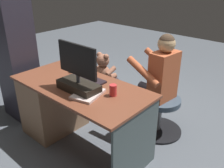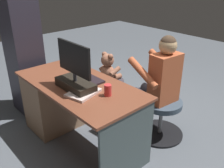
# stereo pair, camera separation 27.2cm
# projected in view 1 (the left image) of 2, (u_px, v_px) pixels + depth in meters

# --- Properties ---
(ground_plane) EXTENTS (10.00, 10.00, 0.00)m
(ground_plane) POSITION_uv_depth(u_px,v_px,m) (105.00, 130.00, 3.05)
(ground_plane) COLOR #575D65
(desk) EXTENTS (1.49, 0.72, 0.74)m
(desk) POSITION_uv_depth(u_px,v_px,m) (59.00, 102.00, 2.88)
(desk) COLOR brown
(desk) RESTS_ON ground_plane
(monitor) EXTENTS (0.48, 0.20, 0.46)m
(monitor) POSITION_uv_depth(u_px,v_px,m) (78.00, 78.00, 2.32)
(monitor) COLOR black
(monitor) RESTS_ON desk
(keyboard) EXTENTS (0.42, 0.14, 0.02)m
(keyboard) POSITION_uv_depth(u_px,v_px,m) (88.00, 79.00, 2.61)
(keyboard) COLOR black
(keyboard) RESTS_ON desk
(computer_mouse) EXTENTS (0.06, 0.10, 0.04)m
(computer_mouse) POSITION_uv_depth(u_px,v_px,m) (73.00, 70.00, 2.80)
(computer_mouse) COLOR #24302B
(computer_mouse) RESTS_ON desk
(cup) EXTENTS (0.07, 0.07, 0.11)m
(cup) POSITION_uv_depth(u_px,v_px,m) (113.00, 90.00, 2.26)
(cup) COLOR red
(cup) RESTS_ON desk
(tv_remote) EXTENTS (0.11, 0.15, 0.02)m
(tv_remote) POSITION_uv_depth(u_px,v_px,m) (72.00, 78.00, 2.62)
(tv_remote) COLOR black
(tv_remote) RESTS_ON desk
(notebook_binder) EXTENTS (0.29, 0.35, 0.02)m
(notebook_binder) POSITION_uv_depth(u_px,v_px,m) (88.00, 94.00, 2.29)
(notebook_binder) COLOR beige
(notebook_binder) RESTS_ON desk
(office_chair_teddy) EXTENTS (0.58, 0.58, 0.46)m
(office_chair_teddy) POSITION_uv_depth(u_px,v_px,m) (103.00, 94.00, 3.38)
(office_chair_teddy) COLOR black
(office_chair_teddy) RESTS_ON ground_plane
(teddy_bear) EXTENTS (0.27, 0.27, 0.38)m
(teddy_bear) POSITION_uv_depth(u_px,v_px,m) (104.00, 68.00, 3.23)
(teddy_bear) COLOR #A2674D
(teddy_bear) RESTS_ON office_chair_teddy
(visitor_chair) EXTENTS (0.55, 0.55, 0.46)m
(visitor_chair) POSITION_uv_depth(u_px,v_px,m) (160.00, 112.00, 2.92)
(visitor_chair) COLOR black
(visitor_chair) RESTS_ON ground_plane
(person) EXTENTS (0.53, 0.51, 1.20)m
(person) POSITION_uv_depth(u_px,v_px,m) (157.00, 77.00, 2.78)
(person) COLOR #C45D36
(person) RESTS_ON ground_plane
(equipment_rack) EXTENTS (0.44, 0.36, 1.57)m
(equipment_rack) POSITION_uv_depth(u_px,v_px,m) (17.00, 59.00, 3.08)
(equipment_rack) COLOR #292631
(equipment_rack) RESTS_ON ground_plane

